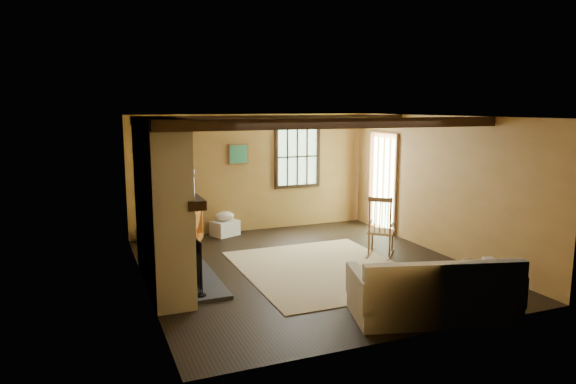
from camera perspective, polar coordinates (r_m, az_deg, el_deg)
name	(u,v)px	position (r m, az deg, el deg)	size (l,w,h in m)	color
ground	(307,267)	(8.33, 2.08, -8.35)	(5.50, 5.50, 0.00)	black
room_envelope	(313,164)	(8.30, 2.81, 3.14)	(5.02, 5.52, 2.44)	#A7793B
fireplace	(163,210)	(7.44, -13.72, -1.99)	(1.02, 2.30, 2.40)	#98463B
rug	(323,269)	(8.23, 3.94, -8.55)	(2.50, 3.00, 0.01)	tan
rocking_chair	(381,230)	(9.03, 10.26, -4.19)	(0.79, 0.83, 1.05)	tan
sofa	(434,296)	(6.59, 15.94, -11.00)	(2.12, 1.36, 0.79)	beige
firewood_pile	(156,234)	(10.18, -14.49, -4.56)	(0.73, 0.13, 0.27)	brown
laundry_basket	(225,228)	(10.35, -7.03, -4.00)	(0.50, 0.38, 0.30)	white
basket_pillow	(225,216)	(10.30, -7.05, -2.68)	(0.38, 0.30, 0.19)	beige
armchair	(178,228)	(9.58, -12.12, -3.93)	(0.78, 0.80, 0.73)	#BF6026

